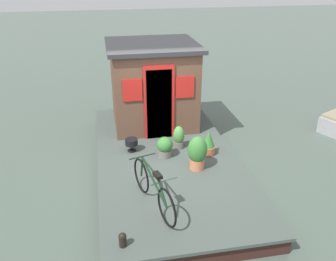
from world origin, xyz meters
name	(u,v)px	position (x,y,z in m)	size (l,w,h in m)	color
ground_plane	(166,169)	(0.00, 0.00, 0.00)	(60.00, 60.00, 0.00)	#47564C
houseboat_deck	(166,162)	(0.00, 0.00, 0.18)	(5.98, 3.01, 0.36)	#424C47
houseboat_cabin	(153,84)	(1.88, 0.00, 1.42)	(2.12, 2.24, 2.09)	brown
bicycle	(153,189)	(-1.76, 0.56, 0.73)	(1.67, 0.61, 0.79)	black
potted_plant_ivy	(165,147)	(-0.04, 0.04, 0.60)	(0.35, 0.35, 0.46)	slate
potted_plant_sage	(197,152)	(-0.66, -0.52, 0.74)	(0.40, 0.40, 0.72)	#C6754C
potted_plant_thyme	(208,143)	(-0.13, -0.92, 0.64)	(0.31, 0.31, 0.59)	#B2603D
potted_plant_basil	(179,137)	(0.30, -0.34, 0.63)	(0.26, 0.26, 0.54)	slate
charcoal_grill	(131,143)	(0.34, 0.73, 0.57)	(0.28, 0.28, 0.30)	black
mooring_bollard	(123,239)	(-2.64, 1.16, 0.49)	(0.12, 0.12, 0.24)	black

